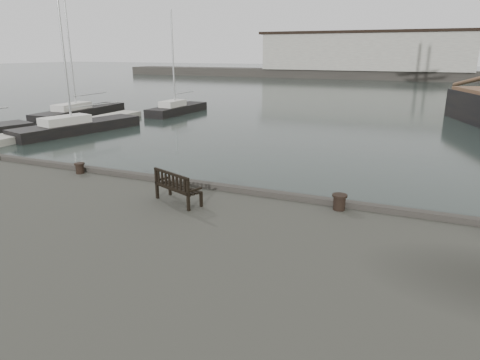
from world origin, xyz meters
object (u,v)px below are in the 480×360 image
(bollard_left, at_px, (80,168))
(yacht_c, at_px, (78,129))
(bollard_right, at_px, (339,202))
(yacht_b, at_px, (81,114))
(yacht_d, at_px, (178,111))
(bench, at_px, (178,193))

(bollard_left, xyz_separation_m, yacht_c, (-12.89, 13.27, -1.52))
(bollard_right, bearing_deg, yacht_b, 145.45)
(yacht_d, bearing_deg, bench, -56.27)
(yacht_b, relative_size, yacht_d, 1.36)
(yacht_c, bearing_deg, bollard_left, -32.79)
(bollard_right, bearing_deg, bench, -163.65)
(bench, height_order, bollard_left, bench)
(bollard_left, height_order, bollard_right, bollard_right)
(bench, height_order, yacht_d, yacht_d)
(bollard_right, bearing_deg, yacht_c, 150.04)
(yacht_d, bearing_deg, yacht_b, -141.73)
(bench, xyz_separation_m, yacht_d, (-16.71, 27.05, -1.64))
(yacht_b, height_order, yacht_c, yacht_b)
(bollard_left, distance_m, yacht_d, 28.14)
(yacht_c, bearing_deg, bench, -25.80)
(bollard_right, height_order, yacht_d, yacht_d)
(bollard_left, distance_m, yacht_c, 18.56)
(bench, distance_m, yacht_c, 23.41)
(yacht_c, height_order, yacht_d, yacht_c)
(bollard_left, xyz_separation_m, bollard_right, (10.08, 0.02, 0.03))
(bench, xyz_separation_m, yacht_b, (-24.34, 21.46, -1.63))
(yacht_d, bearing_deg, bollard_left, -64.02)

